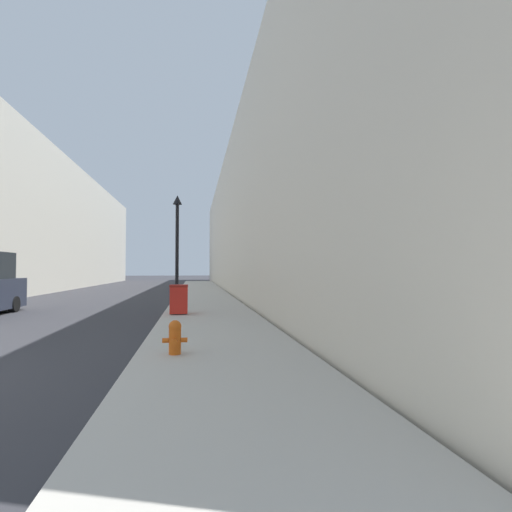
{
  "coord_description": "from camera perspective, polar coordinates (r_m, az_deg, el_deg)",
  "views": [
    {
      "loc": [
        5.26,
        -5.92,
        1.75
      ],
      "look_at": [
        8.64,
        15.82,
        2.46
      ],
      "focal_mm": 28.0,
      "sensor_mm": 36.0,
      "label": 1
    }
  ],
  "objects": [
    {
      "name": "sidewalk_right",
      "position": [
        23.99,
        -7.47,
        -5.84
      ],
      "size": [
        3.36,
        60.0,
        0.13
      ],
      "color": "#B7B2A8",
      "rests_on": "ground"
    },
    {
      "name": "building_right_stone",
      "position": [
        33.19,
        5.82,
        4.36
      ],
      "size": [
        12.0,
        60.0,
        10.66
      ],
      "color": "beige",
      "rests_on": "ground"
    },
    {
      "name": "fire_hydrant",
      "position": [
        7.84,
        -11.51,
        -11.2
      ],
      "size": [
        0.47,
        0.35,
        0.64
      ],
      "color": "#D15614",
      "rests_on": "sidewalk_right"
    },
    {
      "name": "trash_bin",
      "position": [
        14.59,
        -10.96,
        -6.04
      ],
      "size": [
        0.64,
        0.63,
        1.05
      ],
      "color": "red",
      "rests_on": "sidewalk_right"
    },
    {
      "name": "lamppost",
      "position": [
        18.48,
        -11.2,
        2.22
      ],
      "size": [
        0.41,
        0.41,
        4.97
      ],
      "color": "black",
      "rests_on": "sidewalk_right"
    }
  ]
}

